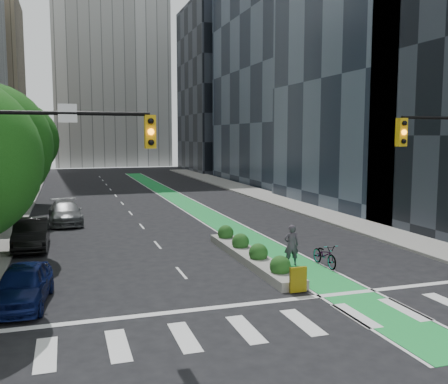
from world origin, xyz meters
TOP-DOWN VIEW (x-y plane):
  - ground at (0.00, 0.00)m, footprint 160.00×160.00m
  - sidewalk_left at (-11.80, 25.00)m, footprint 3.60×90.00m
  - sidewalk_right at (11.80, 25.00)m, footprint 3.60×90.00m
  - bike_lane_paint at (3.00, 30.00)m, footprint 2.20×70.00m
  - building_glass_far at (21.00, 45.00)m, footprint 14.00×24.00m
  - building_dark_end at (20.00, 68.00)m, footprint 14.00×18.00m
  - tree_midfar at (-11.00, 22.00)m, footprint 5.60×5.60m
  - tree_far at (-11.00, 32.00)m, footprint 6.60×6.60m
  - signal_left at (-8.70, 0.46)m, footprint 6.14×0.51m
  - median_planter at (1.20, 7.04)m, footprint 1.20×10.26m
  - bicycle at (4.20, 5.11)m, footprint 0.74×2.08m
  - cyclist at (2.76, 5.73)m, footprint 0.79×0.60m
  - parked_car_left_near at (-8.91, 3.59)m, footprint 2.23×4.57m
  - parked_car_left_mid at (-9.18, 13.23)m, footprint 1.75×4.94m
  - parked_car_left_far at (-7.40, 20.76)m, footprint 2.44×5.44m

SIDE VIEW (x-z plane):
  - ground at x=0.00m, z-range 0.00..0.00m
  - bike_lane_paint at x=3.00m, z-range 0.00..0.01m
  - sidewalk_left at x=-11.80m, z-range 0.00..0.15m
  - sidewalk_right at x=11.80m, z-range 0.00..0.15m
  - median_planter at x=1.20m, z-range -0.18..0.92m
  - bicycle at x=4.20m, z-range 0.00..1.09m
  - parked_car_left_near at x=-8.91m, z-range 0.00..1.50m
  - parked_car_left_far at x=-7.40m, z-range 0.00..1.55m
  - parked_car_left_mid at x=-9.18m, z-range 0.00..1.62m
  - cyclist at x=2.76m, z-range 0.00..1.95m
  - signal_left at x=-8.70m, z-range 1.18..8.38m
  - tree_midfar at x=-11.00m, z-range 1.07..8.83m
  - tree_far at x=-11.00m, z-range 1.19..10.20m
  - building_dark_end at x=20.00m, z-range 0.00..28.00m
  - building_glass_far at x=21.00m, z-range 0.00..42.00m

